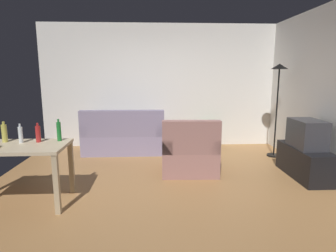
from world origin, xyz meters
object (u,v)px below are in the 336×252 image
(couch, at_px, (124,138))
(armchair, at_px, (189,154))
(desk, at_px, (17,154))
(bottle_red, at_px, (38,134))
(bottle_green, at_px, (59,131))
(potted_plant, at_px, (212,133))
(tv, at_px, (307,134))
(bottle_squat, at_px, (4,133))
(tv_stand, at_px, (304,162))
(torchiere_lamp, at_px, (278,85))
(bottle_clear, at_px, (21,135))

(couch, bearing_deg, armchair, 133.00)
(desk, distance_m, bottle_red, 0.34)
(bottle_green, bearing_deg, desk, -155.20)
(potted_plant, bearing_deg, tv, -60.01)
(couch, xyz_separation_m, bottle_squat, (-1.28, -2.17, 0.57))
(desk, relative_size, bottle_red, 4.84)
(tv_stand, bearing_deg, torchiere_lamp, 0.00)
(bottle_clear, relative_size, bottle_red, 0.99)
(bottle_red, bearing_deg, tv, 8.87)
(desk, relative_size, armchair, 1.30)
(armchair, distance_m, bottle_clear, 2.51)
(torchiere_lamp, height_order, bottle_squat, torchiere_lamp)
(torchiere_lamp, xyz_separation_m, bottle_green, (-3.62, -1.70, -0.53))
(tv, relative_size, potted_plant, 1.05)
(potted_plant, bearing_deg, bottle_green, -135.84)
(potted_plant, relative_size, bottle_green, 1.99)
(bottle_green, bearing_deg, bottle_red, -166.44)
(tv, bearing_deg, potted_plant, 29.99)
(desk, bearing_deg, tv, 10.14)
(bottle_red, bearing_deg, couch, 68.82)
(torchiere_lamp, relative_size, bottle_green, 6.32)
(potted_plant, bearing_deg, bottle_squat, -142.14)
(tv, distance_m, bottle_green, 3.67)
(armchair, bearing_deg, potted_plant, -111.71)
(armchair, relative_size, bottle_red, 3.74)
(bottle_squat, relative_size, bottle_clear, 1.08)
(couch, bearing_deg, tv, 152.14)
(tv_stand, distance_m, bottle_red, 3.96)
(armchair, height_order, bottle_green, bottle_green)
(couch, xyz_separation_m, potted_plant, (1.92, 0.31, 0.02))
(couch, height_order, tv_stand, couch)
(tv, height_order, bottle_squat, bottle_squat)
(bottle_red, bearing_deg, desk, -144.50)
(bottle_squat, bearing_deg, bottle_clear, -13.96)
(potted_plant, distance_m, armchair, 1.76)
(armchair, relative_size, bottle_clear, 3.77)
(tv_stand, relative_size, bottle_clear, 4.46)
(bottle_squat, bearing_deg, tv_stand, 7.69)
(tv_stand, bearing_deg, couch, 62.11)
(bottle_red, bearing_deg, tv_stand, 8.88)
(tv, bearing_deg, bottle_green, 98.55)
(tv, bearing_deg, couch, 62.14)
(couch, distance_m, bottle_squat, 2.59)
(tv_stand, height_order, bottle_squat, bottle_squat)
(tv, xyz_separation_m, torchiere_lamp, (-0.00, 1.15, 0.71))
(torchiere_lamp, height_order, potted_plant, torchiere_lamp)
(tv_stand, distance_m, bottle_squat, 4.38)
(bottle_red, bearing_deg, bottle_clear, -171.06)
(desk, height_order, bottle_squat, bottle_squat)
(potted_plant, distance_m, bottle_green, 3.56)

